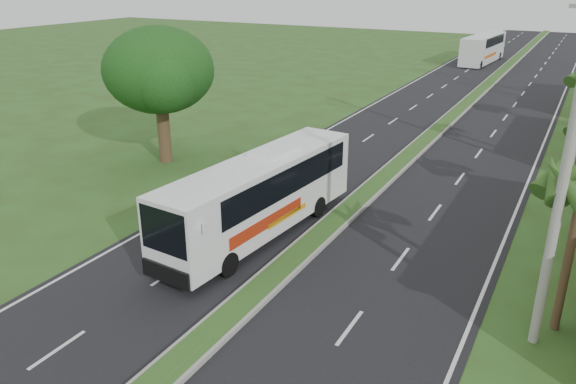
% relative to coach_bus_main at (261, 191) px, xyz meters
% --- Properties ---
extents(ground, '(180.00, 180.00, 0.00)m').
position_rel_coach_bus_main_xyz_m(ground, '(2.27, -4.40, -1.91)').
color(ground, '#32481A').
rests_on(ground, ground).
extents(road_asphalt, '(14.00, 160.00, 0.02)m').
position_rel_coach_bus_main_xyz_m(road_asphalt, '(2.27, 15.60, -1.90)').
color(road_asphalt, black).
rests_on(road_asphalt, ground).
extents(median_strip, '(1.20, 160.00, 0.18)m').
position_rel_coach_bus_main_xyz_m(median_strip, '(2.27, 15.60, -1.81)').
color(median_strip, gray).
rests_on(median_strip, ground).
extents(lane_edge_left, '(0.12, 160.00, 0.01)m').
position_rel_coach_bus_main_xyz_m(lane_edge_left, '(-4.43, 15.60, -1.91)').
color(lane_edge_left, silver).
rests_on(lane_edge_left, ground).
extents(lane_edge_right, '(0.12, 160.00, 0.01)m').
position_rel_coach_bus_main_xyz_m(lane_edge_right, '(8.97, 15.60, -1.91)').
color(lane_edge_right, silver).
rests_on(lane_edge_right, ground).
extents(shade_tree, '(6.30, 6.00, 7.54)m').
position_rel_coach_bus_main_xyz_m(shade_tree, '(-9.85, 5.61, 3.11)').
color(shade_tree, '#473321').
rests_on(shade_tree, ground).
extents(utility_pole_a, '(1.60, 0.28, 11.00)m').
position_rel_coach_bus_main_xyz_m(utility_pole_a, '(10.77, -2.40, 3.76)').
color(utility_pole_a, gray).
rests_on(utility_pole_a, ground).
extents(coach_bus_main, '(3.18, 10.91, 3.48)m').
position_rel_coach_bus_main_xyz_m(coach_bus_main, '(0.00, 0.00, 0.00)').
color(coach_bus_main, white).
rests_on(coach_bus_main, ground).
extents(coach_bus_far, '(3.20, 11.11, 3.19)m').
position_rel_coach_bus_main_xyz_m(coach_bus_far, '(-0.99, 52.37, -0.10)').
color(coach_bus_far, white).
rests_on(coach_bus_far, ground).
extents(motorcyclist, '(1.65, 0.54, 2.21)m').
position_rel_coach_bus_main_xyz_m(motorcyclist, '(0.27, 3.07, -1.11)').
color(motorcyclist, black).
rests_on(motorcyclist, ground).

